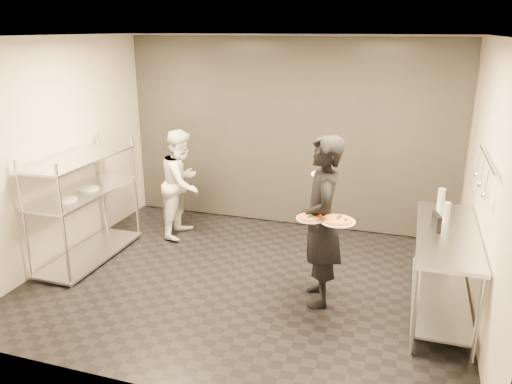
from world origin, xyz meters
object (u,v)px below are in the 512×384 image
(bottle_green, at_px, (441,201))
(chef, at_px, (182,183))
(prep_counter, at_px, (445,258))
(salad_plate, at_px, (324,173))
(bottle_clear, at_px, (447,212))
(pizza_plate_near, at_px, (310,218))
(pass_rack, at_px, (85,202))
(bottle_dark, at_px, (443,198))
(waiter, at_px, (321,222))
(pos_monitor, at_px, (436,222))
(pizza_plate_far, at_px, (338,220))

(bottle_green, bearing_deg, chef, 170.74)
(prep_counter, bearing_deg, salad_plate, 175.84)
(bottle_clear, bearing_deg, pizza_plate_near, -153.29)
(pass_rack, height_order, prep_counter, pass_rack)
(bottle_green, xyz_separation_m, bottle_dark, (0.04, 0.26, -0.04))
(prep_counter, distance_m, bottle_clear, 0.49)
(pizza_plate_near, relative_size, bottle_clear, 1.29)
(pizza_plate_near, height_order, bottle_green, bottle_green)
(bottle_green, height_order, bottle_clear, bottle_green)
(salad_plate, bearing_deg, waiter, -82.79)
(pos_monitor, distance_m, bottle_clear, 0.27)
(bottle_dark, bearing_deg, salad_plate, -151.01)
(chef, bearing_deg, pizza_plate_near, -125.40)
(waiter, xyz_separation_m, pizza_plate_far, (0.20, -0.22, 0.13))
(waiter, distance_m, chef, 2.57)
(prep_counter, height_order, pizza_plate_near, pizza_plate_near)
(pass_rack, bearing_deg, bottle_clear, 3.62)
(pizza_plate_far, distance_m, bottle_green, 1.36)
(pizza_plate_near, distance_m, bottle_green, 1.58)
(chef, distance_m, salad_plate, 2.50)
(waiter, relative_size, pizza_plate_near, 6.54)
(bottle_green, bearing_deg, pizza_plate_far, -137.34)
(prep_counter, height_order, pizza_plate_far, pizza_plate_far)
(prep_counter, xyz_separation_m, pos_monitor, (-0.12, 0.02, 0.38))
(chef, xyz_separation_m, pizza_plate_near, (2.16, -1.50, 0.29))
(salad_plate, relative_size, pos_monitor, 1.25)
(pizza_plate_far, xyz_separation_m, bottle_clear, (1.05, 0.65, -0.03))
(chef, height_order, pizza_plate_near, chef)
(pos_monitor, relative_size, bottle_dark, 1.16)
(chef, xyz_separation_m, bottle_green, (3.43, -0.56, 0.29))
(bottle_green, distance_m, bottle_clear, 0.28)
(waiter, distance_m, bottle_clear, 1.33)
(pos_monitor, relative_size, bottle_green, 0.81)
(prep_counter, xyz_separation_m, bottle_green, (-0.07, 0.54, 0.44))
(salad_plate, relative_size, bottle_dark, 1.45)
(pizza_plate_far, relative_size, salad_plate, 1.22)
(bottle_dark, bearing_deg, pizza_plate_near, -137.62)
(waiter, bearing_deg, pizza_plate_near, -32.80)
(bottle_dark, bearing_deg, pizza_plate_far, -131.34)
(chef, relative_size, salad_plate, 5.38)
(pizza_plate_near, xyz_separation_m, bottle_dark, (1.31, 1.20, -0.04))
(pass_rack, height_order, bottle_clear, pass_rack)
(pizza_plate_far, relative_size, bottle_green, 1.23)
(bottle_clear, bearing_deg, pass_rack, -176.38)
(pizza_plate_far, bearing_deg, chef, 148.69)
(pass_rack, height_order, pos_monitor, pass_rack)
(waiter, bearing_deg, pos_monitor, 83.22)
(salad_plate, height_order, bottle_clear, salad_plate)
(pos_monitor, bearing_deg, pizza_plate_far, -169.22)
(salad_plate, bearing_deg, chef, 155.43)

